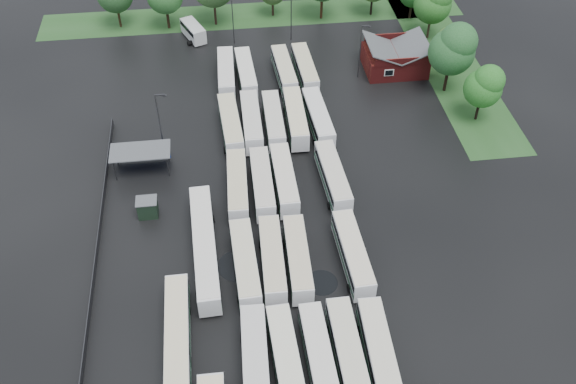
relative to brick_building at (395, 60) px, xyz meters
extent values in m
plane|color=black|center=(-24.00, -42.77, -1.87)|extent=(160.00, 160.00, 0.00)
cube|color=maroon|center=(0.00, 0.03, -0.17)|extent=(10.00, 8.00, 3.40)
cube|color=#4C4F51|center=(-2.50, 0.03, 2.43)|extent=(5.07, 8.60, 2.19)
cube|color=#4C4F51|center=(2.50, 0.03, 2.43)|extent=(5.07, 8.60, 2.19)
cube|color=maroon|center=(0.00, -3.97, 2.03)|extent=(9.00, 0.20, 1.20)
cube|color=silver|center=(-2.00, -4.02, 0.13)|extent=(1.60, 0.12, 1.20)
cylinder|color=#2D2D30|center=(-44.80, -22.77, -0.17)|extent=(0.16, 0.16, 3.40)
cylinder|color=#2D2D30|center=(-37.60, -22.77, -0.17)|extent=(0.16, 0.16, 3.40)
cylinder|color=#2D2D30|center=(-44.80, -19.57, -0.17)|extent=(0.16, 0.16, 3.40)
cylinder|color=#2D2D30|center=(-37.60, -19.57, -0.17)|extent=(0.16, 0.16, 3.40)
cube|color=#4C4F51|center=(-41.20, -21.17, 1.63)|extent=(8.20, 4.20, 0.15)
cube|color=navy|center=(-41.20, -19.27, -0.27)|extent=(7.60, 0.08, 2.60)
cube|color=black|center=(-40.20, -30.17, -0.62)|extent=(2.50, 2.00, 2.50)
cube|color=#4C4F51|center=(-40.20, -30.17, 0.69)|extent=(2.70, 2.20, 0.12)
cube|color=#224C1E|center=(-22.00, 22.03, -1.86)|extent=(80.00, 10.00, 0.01)
cube|color=#224C1E|center=(10.00, 0.03, -1.86)|extent=(10.00, 50.00, 0.01)
cube|color=#2D2D30|center=(-46.20, -34.77, -1.27)|extent=(0.10, 50.00, 1.20)
cube|color=silver|center=(-28.40, -54.83, 0.00)|extent=(3.03, 12.36, 2.81)
cube|color=black|center=(-28.40, -54.83, 0.56)|extent=(3.07, 11.87, 0.90)
cube|color=#264D34|center=(-28.40, -54.83, -0.62)|extent=(3.07, 12.12, 0.62)
cube|color=silver|center=(-28.40, -54.83, 1.46)|extent=(2.91, 11.99, 0.12)
cylinder|color=black|center=(-28.40, -50.90, -1.41)|extent=(2.61, 0.98, 0.98)
cube|color=silver|center=(-25.24, -55.02, -0.03)|extent=(2.96, 12.14, 2.76)
cube|color=black|center=(-25.24, -55.02, 0.52)|extent=(3.00, 11.66, 0.88)
cube|color=#173F27|center=(-25.24, -55.02, -0.64)|extent=(3.00, 11.90, 0.61)
cube|color=#F0EACA|center=(-25.24, -55.02, 1.40)|extent=(2.85, 11.78, 0.12)
cylinder|color=black|center=(-25.24, -51.16, -1.41)|extent=(2.56, 0.96, 0.96)
cube|color=silver|center=(-21.85, -54.99, -0.07)|extent=(2.69, 11.82, 2.70)
cube|color=black|center=(-21.85, -54.99, 0.47)|extent=(2.74, 11.36, 0.86)
cube|color=#1C3E2A|center=(-21.85, -54.99, -0.67)|extent=(2.73, 11.59, 0.59)
cube|color=silver|center=(-21.85, -54.99, 1.32)|extent=(2.58, 11.47, 0.12)
cylinder|color=black|center=(-21.85, -51.23, -1.42)|extent=(2.50, 0.94, 0.94)
cube|color=silver|center=(-18.82, -55.03, 0.00)|extent=(2.61, 12.27, 2.81)
cube|color=black|center=(-18.82, -55.03, 0.56)|extent=(2.67, 11.78, 0.90)
cube|color=#1F442D|center=(-18.82, -55.03, -0.62)|extent=(2.66, 12.03, 0.62)
cube|color=beige|center=(-18.82, -55.03, 1.45)|extent=(2.50, 11.90, 0.12)
cylinder|color=black|center=(-18.82, -51.10, -1.41)|extent=(2.61, 0.98, 0.98)
cube|color=silver|center=(-15.64, -55.44, 0.00)|extent=(2.92, 12.31, 2.81)
cube|color=black|center=(-15.64, -55.44, 0.56)|extent=(2.97, 11.83, 0.90)
cube|color=#174A2C|center=(-15.64, -55.44, -0.62)|extent=(2.97, 12.07, 0.62)
cube|color=beige|center=(-15.64, -55.44, 1.45)|extent=(2.81, 11.94, 0.12)
cylinder|color=black|center=(-15.64, -51.52, -1.41)|extent=(2.60, 0.98, 0.98)
cube|color=silver|center=(-28.43, -41.70, -0.01)|extent=(2.94, 12.28, 2.80)
cube|color=black|center=(-28.43, -41.70, 0.55)|extent=(2.98, 11.80, 0.90)
cube|color=#154126|center=(-28.43, -41.70, -0.62)|extent=(2.98, 12.04, 0.62)
cube|color=beige|center=(-28.43, -41.70, 1.44)|extent=(2.83, 11.91, 0.12)
cylinder|color=black|center=(-28.43, -45.61, -1.41)|extent=(2.59, 0.98, 0.98)
cylinder|color=black|center=(-28.43, -37.80, -1.41)|extent=(2.59, 0.98, 0.98)
cube|color=silver|center=(-25.20, -41.41, -0.03)|extent=(2.87, 12.11, 2.76)
cube|color=black|center=(-25.20, -41.41, 0.52)|extent=(2.92, 11.63, 0.88)
cube|color=#214B30|center=(-25.20, -41.41, -0.64)|extent=(2.91, 11.87, 0.61)
cube|color=beige|center=(-25.20, -41.41, 1.39)|extent=(2.76, 11.75, 0.12)
cylinder|color=black|center=(-25.20, -45.27, -1.41)|extent=(2.56, 0.96, 0.96)
cylinder|color=black|center=(-25.20, -37.56, -1.41)|extent=(2.56, 0.96, 0.96)
cube|color=silver|center=(-22.19, -41.58, -0.06)|extent=(2.82, 11.93, 2.72)
cube|color=black|center=(-22.19, -41.58, 0.48)|extent=(2.87, 11.46, 0.87)
cube|color=#1A3E28|center=(-22.19, -41.58, -0.66)|extent=(2.86, 11.70, 0.60)
cube|color=beige|center=(-22.19, -41.58, 1.35)|extent=(2.71, 11.58, 0.12)
cylinder|color=black|center=(-22.19, -45.37, -1.42)|extent=(2.52, 0.95, 0.95)
cylinder|color=black|center=(-22.19, -37.78, -1.42)|extent=(2.52, 0.95, 0.95)
cube|color=silver|center=(-15.62, -41.72, -0.02)|extent=(2.98, 12.25, 2.79)
cube|color=black|center=(-15.62, -41.72, 0.54)|extent=(3.02, 11.77, 0.89)
cube|color=#1D3A27|center=(-15.62, -41.72, -0.63)|extent=(3.02, 12.01, 0.61)
cube|color=beige|center=(-15.62, -41.72, 1.43)|extent=(2.86, 11.88, 0.12)
cylinder|color=black|center=(-15.62, -45.62, -1.41)|extent=(2.59, 0.97, 0.97)
cylinder|color=black|center=(-15.62, -37.83, -1.41)|extent=(2.59, 0.97, 0.97)
cube|color=silver|center=(-28.41, -28.09, -0.02)|extent=(2.99, 12.23, 2.78)
cube|color=black|center=(-28.41, -28.09, 0.54)|extent=(3.03, 11.75, 0.89)
cube|color=#1C422B|center=(-28.41, -28.09, -0.63)|extent=(3.03, 11.99, 0.61)
cube|color=beige|center=(-28.41, -28.09, 1.42)|extent=(2.88, 11.86, 0.12)
cylinder|color=black|center=(-28.41, -31.97, -1.41)|extent=(2.58, 0.97, 0.97)
cylinder|color=black|center=(-28.41, -24.20, -1.41)|extent=(2.58, 0.97, 0.97)
cube|color=silver|center=(-25.10, -28.00, -0.02)|extent=(2.63, 12.13, 2.77)
cube|color=black|center=(-25.10, -28.00, 0.53)|extent=(2.68, 11.64, 0.89)
cube|color=#1D3D28|center=(-25.10, -28.00, -0.64)|extent=(2.67, 11.88, 0.61)
cube|color=beige|center=(-25.10, -28.00, 1.41)|extent=(2.52, 11.76, 0.12)
cylinder|color=black|center=(-25.10, -31.88, -1.41)|extent=(2.57, 0.97, 0.97)
cylinder|color=black|center=(-25.10, -24.13, -1.41)|extent=(2.57, 0.97, 0.97)
cube|color=silver|center=(-22.11, -27.62, -0.01)|extent=(2.64, 12.24, 2.80)
cube|color=black|center=(-22.11, -27.62, 0.55)|extent=(2.70, 11.75, 0.90)
cube|color=#1C492C|center=(-22.11, -27.62, -0.62)|extent=(2.69, 12.00, 0.62)
cube|color=silver|center=(-22.11, -27.62, 1.44)|extent=(2.54, 11.87, 0.12)
cylinder|color=black|center=(-22.11, -31.53, -1.41)|extent=(2.60, 0.98, 0.98)
cylinder|color=black|center=(-22.11, -23.71, -1.41)|extent=(2.60, 0.98, 0.98)
cube|color=silver|center=(-15.55, -27.87, 0.00)|extent=(3.17, 12.41, 2.82)
cube|color=black|center=(-15.55, -27.87, 0.57)|extent=(3.20, 11.92, 0.90)
cube|color=#224C34|center=(-15.55, -27.87, -0.62)|extent=(3.21, 12.17, 0.62)
cube|color=beige|center=(-15.55, -27.87, 1.47)|extent=(3.05, 12.04, 0.12)
cylinder|color=black|center=(-15.55, -31.81, -1.40)|extent=(2.61, 0.98, 0.98)
cylinder|color=black|center=(-15.55, -23.93, -1.40)|extent=(2.61, 0.98, 0.98)
cube|color=silver|center=(-28.52, -14.67, 0.02)|extent=(3.23, 12.53, 2.84)
cube|color=black|center=(-28.52, -14.67, 0.59)|extent=(3.26, 12.04, 0.91)
cube|color=#1B3B26|center=(-28.52, -14.67, -0.60)|extent=(3.27, 12.29, 0.63)
cube|color=beige|center=(-28.52, -14.67, 1.50)|extent=(3.11, 12.15, 0.12)
cylinder|color=black|center=(-28.52, -18.64, -1.40)|extent=(2.64, 0.99, 0.99)
cylinder|color=black|center=(-28.52, -10.70, -1.40)|extent=(2.64, 0.99, 0.99)
cube|color=silver|center=(-25.39, -14.27, 0.02)|extent=(2.69, 12.43, 2.84)
cube|color=black|center=(-25.39, -14.27, 0.59)|extent=(2.75, 11.93, 0.91)
cube|color=#1A3926|center=(-25.39, -14.27, -0.60)|extent=(2.74, 12.18, 0.63)
cube|color=silver|center=(-25.39, -14.27, 1.49)|extent=(2.58, 12.05, 0.12)
cylinder|color=black|center=(-25.39, -18.24, -1.40)|extent=(2.64, 0.99, 0.99)
cylinder|color=black|center=(-25.39, -10.30, -1.40)|extent=(2.64, 0.99, 0.99)
cube|color=silver|center=(-22.11, -14.37, -0.04)|extent=(2.64, 12.01, 2.75)
cube|color=black|center=(-22.11, -14.37, 0.51)|extent=(2.69, 11.53, 0.88)
cube|color=#254E32|center=(-22.11, -14.37, -0.65)|extent=(2.68, 11.77, 0.60)
cube|color=beige|center=(-22.11, -14.37, 1.38)|extent=(2.53, 11.65, 0.12)
cylinder|color=black|center=(-22.11, -18.20, -1.42)|extent=(2.55, 0.96, 0.96)
cylinder|color=black|center=(-22.11, -10.53, -1.42)|extent=(2.55, 0.96, 0.96)
cube|color=silver|center=(-18.77, -14.23, 0.03)|extent=(2.84, 12.54, 2.86)
cube|color=black|center=(-18.77, -14.23, 0.61)|extent=(2.89, 12.04, 0.92)
cube|color=#174526|center=(-18.77, -14.23, -0.60)|extent=(2.89, 12.29, 0.63)
cube|color=beige|center=(-18.77, -14.23, 1.52)|extent=(2.73, 12.17, 0.12)
cylinder|color=black|center=(-18.77, -18.23, -1.40)|extent=(2.66, 1.00, 1.00)
cylinder|color=black|center=(-18.77, -10.23, -1.40)|extent=(2.66, 1.00, 1.00)
cube|color=silver|center=(-15.44, -14.63, 0.02)|extent=(3.22, 12.51, 2.84)
cube|color=black|center=(-15.44, -14.63, 0.59)|extent=(3.26, 12.01, 0.91)
cube|color=#184D2E|center=(-15.44, -14.63, -0.61)|extent=(3.26, 12.26, 0.62)
cube|color=silver|center=(-15.44, -14.63, 1.49)|extent=(3.10, 12.13, 0.12)
cylinder|color=black|center=(-15.44, -18.60, -1.40)|extent=(2.63, 0.99, 0.99)
cylinder|color=black|center=(-15.44, -10.67, -1.40)|extent=(2.63, 0.99, 0.99)
cube|color=silver|center=(-28.40, -0.71, 0.00)|extent=(2.93, 12.35, 2.81)
cube|color=black|center=(-28.40, -0.71, 0.56)|extent=(2.97, 11.86, 0.90)
cube|color=#163E24|center=(-28.40, -0.71, -0.62)|extent=(2.97, 12.10, 0.62)
cube|color=silver|center=(-28.40, -0.71, 1.46)|extent=(2.81, 11.97, 0.12)
cylinder|color=black|center=(-28.40, -4.64, -1.41)|extent=(2.61, 0.98, 0.98)
cylinder|color=black|center=(-28.40, 3.22, -1.41)|extent=(2.61, 0.98, 0.98)
cube|color=silver|center=(-25.20, -0.96, -0.04)|extent=(2.92, 12.08, 2.75)
cube|color=black|center=(-25.20, -0.96, 0.51)|extent=(2.97, 11.61, 0.88)
cube|color=#1E412A|center=(-25.20, -0.96, -0.65)|extent=(2.97, 11.85, 0.61)
cube|color=white|center=(-25.20, -0.96, 1.39)|extent=(2.81, 11.72, 0.12)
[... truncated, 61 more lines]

